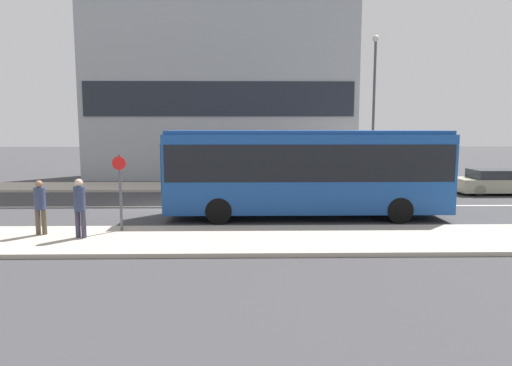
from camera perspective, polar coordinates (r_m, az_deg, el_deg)
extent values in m
plane|color=#3A3A3D|center=(20.59, -11.10, -2.92)|extent=(120.00, 120.00, 0.00)
cube|color=#B2A899|center=(14.60, -15.36, -6.91)|extent=(44.00, 3.50, 0.13)
cube|color=#B2A899|center=(26.69, -8.79, -0.45)|extent=(44.00, 3.50, 0.13)
cube|color=silver|center=(20.59, -11.10, -2.90)|extent=(41.80, 0.16, 0.01)
cube|color=#9EA3A8|center=(32.39, -4.45, 17.84)|extent=(17.97, 4.60, 19.16)
cube|color=#1E232D|center=(29.54, -4.64, 10.45)|extent=(17.25, 0.08, 2.20)
cube|color=#194793|center=(17.74, 6.24, 1.36)|extent=(10.68, 2.57, 2.92)
cube|color=black|center=(17.70, 6.26, 2.78)|extent=(10.47, 2.60, 1.35)
cube|color=#194793|center=(17.65, 6.31, 6.32)|extent=(10.52, 2.36, 0.14)
cube|color=black|center=(17.84, -11.10, 2.15)|extent=(0.05, 2.26, 1.75)
cube|color=yellow|center=(17.78, -11.18, 5.33)|extent=(0.04, 1.80, 0.32)
cylinder|color=black|center=(16.65, -4.70, -3.49)|extent=(0.96, 0.28, 0.96)
cylinder|color=black|center=(18.95, -4.26, -2.19)|extent=(0.96, 0.28, 0.96)
cylinder|color=black|center=(17.52, 17.51, -3.27)|extent=(0.96, 0.28, 0.96)
cylinder|color=black|center=(19.73, 15.35, -2.06)|extent=(0.96, 0.28, 0.96)
cube|color=#A39E84|center=(24.78, 18.08, -0.32)|extent=(3.99, 1.74, 0.68)
cube|color=#21262B|center=(24.67, 17.87, 1.09)|extent=(2.20, 1.53, 0.55)
cylinder|color=black|center=(24.52, 21.39, -0.97)|extent=(0.60, 0.18, 0.60)
cylinder|color=black|center=(25.95, 20.09, -0.49)|extent=(0.60, 0.18, 0.60)
cylinder|color=black|center=(23.69, 15.84, -1.02)|extent=(0.60, 0.18, 0.60)
cylinder|color=black|center=(25.16, 14.82, -0.52)|extent=(0.60, 0.18, 0.60)
cube|color=#A39E84|center=(27.08, 27.78, -0.18)|extent=(4.18, 1.87, 0.68)
cube|color=#21262B|center=(26.97, 27.62, 1.02)|extent=(2.30, 1.65, 0.46)
cylinder|color=black|center=(28.48, 29.23, -0.33)|extent=(0.60, 0.18, 0.60)
cylinder|color=black|center=(25.76, 26.13, -0.84)|extent=(0.60, 0.18, 0.60)
cylinder|color=black|center=(27.26, 24.52, -0.36)|extent=(0.60, 0.18, 0.60)
cylinder|color=#4C4233|center=(15.93, -24.95, -4.44)|extent=(0.15, 0.15, 0.80)
cylinder|color=#4C4233|center=(16.02, -25.60, -4.41)|extent=(0.15, 0.15, 0.80)
cylinder|color=#2D3856|center=(15.85, -25.42, -1.77)|extent=(0.34, 0.34, 0.70)
sphere|color=#936B4C|center=(15.79, -25.51, -0.11)|extent=(0.23, 0.23, 0.23)
cylinder|color=#383347|center=(14.99, -20.75, -4.84)|extent=(0.15, 0.15, 0.85)
cylinder|color=#383347|center=(15.10, -21.38, -4.78)|extent=(0.15, 0.15, 0.85)
cylinder|color=#2D3856|center=(14.91, -21.20, -1.83)|extent=(0.34, 0.34, 0.74)
sphere|color=beige|center=(14.84, -21.29, 0.03)|extent=(0.24, 0.24, 0.24)
cylinder|color=#4C4C51|center=(15.53, -16.58, -1.19)|extent=(0.09, 0.09, 2.49)
cylinder|color=red|center=(15.37, -16.76, 2.39)|extent=(0.44, 0.03, 0.44)
cylinder|color=#4C4C51|center=(26.12, 14.47, 8.18)|extent=(0.14, 0.14, 7.99)
sphere|color=silver|center=(26.53, 14.75, 17.07)|extent=(0.36, 0.36, 0.36)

